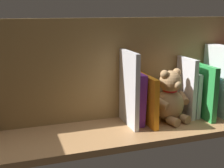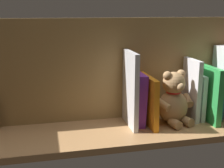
% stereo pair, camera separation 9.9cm
% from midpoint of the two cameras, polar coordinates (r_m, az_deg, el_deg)
% --- Properties ---
extents(ground_plane, '(1.17, 0.27, 0.02)m').
position_cam_midpoint_polar(ground_plane, '(1.04, 2.75, -9.19)').
color(ground_plane, '#A87A4C').
extents(shelf_back_panel, '(1.17, 0.02, 0.37)m').
position_cam_midpoint_polar(shelf_back_panel, '(1.09, 1.30, 2.68)').
color(shelf_back_panel, olive).
rests_on(shelf_back_panel, ground_plane).
extents(book_1, '(0.03, 0.12, 0.16)m').
position_cam_midpoint_polar(book_1, '(1.21, 20.74, -2.18)').
color(book_1, teal).
rests_on(book_1, ground_plane).
extents(book_2, '(0.02, 0.17, 0.20)m').
position_cam_midpoint_polar(book_2, '(1.16, 20.08, -1.72)').
color(book_2, green).
rests_on(book_2, ground_plane).
extents(book_3, '(0.02, 0.12, 0.17)m').
position_cam_midpoint_polar(book_3, '(1.18, 18.19, -2.23)').
color(book_3, silver).
rests_on(book_3, ground_plane).
extents(book_4, '(0.02, 0.12, 0.22)m').
position_cam_midpoint_polar(book_4, '(1.15, 17.27, -1.03)').
color(book_4, silver).
rests_on(book_4, ground_plane).
extents(teddy_bear, '(0.15, 0.14, 0.19)m').
position_cam_midpoint_polar(teddy_bear, '(1.10, 14.17, -3.02)').
color(teddy_bear, tan).
rests_on(teddy_bear, ground_plane).
extents(book_5, '(0.02, 0.17, 0.18)m').
position_cam_midpoint_polar(book_5, '(1.07, 9.58, -3.18)').
color(book_5, orange).
rests_on(book_5, ground_plane).
extents(book_6, '(0.04, 0.12, 0.18)m').
position_cam_midpoint_polar(book_6, '(1.07, 7.55, -2.78)').
color(book_6, purple).
rests_on(book_6, ground_plane).
extents(book_7, '(0.02, 0.15, 0.26)m').
position_cam_midpoint_polar(book_7, '(1.04, 6.23, -1.04)').
color(book_7, silver).
rests_on(book_7, ground_plane).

